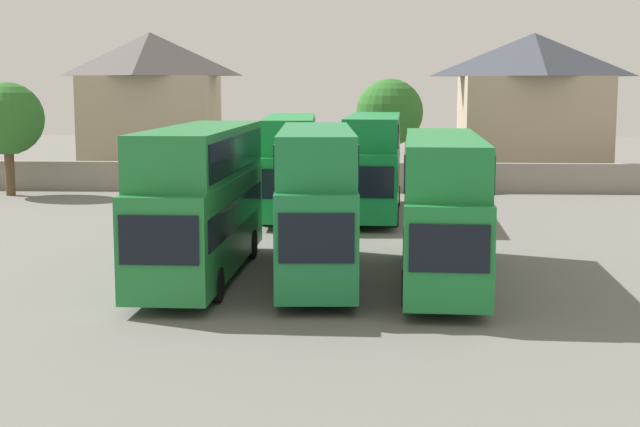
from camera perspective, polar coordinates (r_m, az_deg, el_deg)
The scene contains 11 objects.
ground at distance 48.86m, azimuth 0.93°, elevation 0.31°, with size 140.00×140.00×0.00m, color slate.
depot_boundary_wall at distance 56.56m, azimuth 1.22°, elevation 2.28°, with size 56.00×0.50×1.80m, color gray.
bus_1 at distance 31.40m, azimuth -7.38°, elevation 1.24°, with size 2.84×11.69×5.13m.
bus_2 at distance 30.84m, azimuth -0.24°, elevation 1.14°, with size 3.03×10.87×5.10m.
bus_3 at distance 30.74m, azimuth 7.62°, elevation 0.82°, with size 3.01×11.82×4.86m.
bus_4 at distance 46.43m, azimuth -1.85°, elevation 3.37°, with size 3.00×11.73×4.96m.
bus_5 at distance 46.22m, azimuth 3.35°, elevation 3.38°, with size 3.03×11.82×5.03m.
house_terrace_left at distance 63.52m, azimuth -10.44°, elevation 6.60°, with size 8.89×7.04×10.04m.
house_terrace_centre at distance 63.97m, azimuth 13.07°, elevation 6.51°, with size 9.96×7.07×9.98m.
tree_left_of_lot at distance 57.39m, azimuth -18.86°, elevation 5.57°, with size 4.30×4.30×6.72m.
tree_behind_wall at distance 58.79m, azimuth 4.35°, elevation 6.27°, with size 4.27×4.27×6.94m.
Camera 1 is at (1.76, -30.38, 6.57)m, focal length 51.47 mm.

